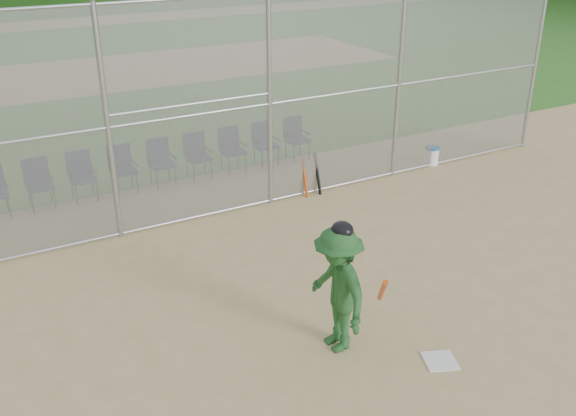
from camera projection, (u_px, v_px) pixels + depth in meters
ground at (382, 356)px, 8.28m from camera, size 100.00×100.00×0.00m
grass_strip at (74, 76)px, 22.57m from camera, size 100.00×100.00×0.00m
dirt_patch_far at (74, 76)px, 22.57m from camera, size 24.00×24.00×0.00m
backstop_fence at (220, 107)px, 11.39m from camera, size 16.09×0.09×4.00m
home_plate at (440, 361)px, 8.17m from camera, size 0.52×0.52×0.02m
batter_at_plate at (338, 289)px, 8.11m from camera, size 0.96×1.27×1.81m
water_cooler at (432, 155)px, 14.54m from camera, size 0.33×0.33×0.42m
spare_bats at (311, 175)px, 12.91m from camera, size 0.36×0.31×0.84m
chair_2 at (40, 185)px, 12.25m from camera, size 0.54×0.52×0.96m
chair_3 at (83, 177)px, 12.61m from camera, size 0.54×0.52×0.96m
chair_4 at (123, 170)px, 12.96m from camera, size 0.54×0.52×0.96m
chair_5 at (162, 163)px, 13.32m from camera, size 0.54×0.52×0.96m
chair_6 at (199, 157)px, 13.68m from camera, size 0.54×0.52×0.96m
chair_7 at (233, 151)px, 14.04m from camera, size 0.54×0.52×0.96m
chair_8 at (266, 145)px, 14.40m from camera, size 0.54×0.52×0.96m
chair_9 at (297, 139)px, 14.76m from camera, size 0.54×0.52×0.96m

